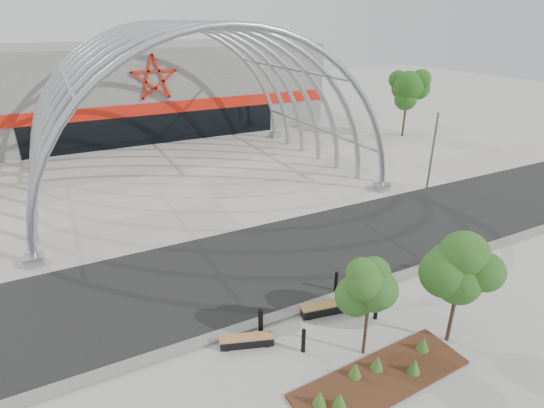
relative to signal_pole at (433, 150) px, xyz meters
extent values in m
plane|color=#9F9F99|center=(-12.97, -7.00, -2.60)|extent=(140.00, 140.00, 0.00)
cube|color=black|center=(-12.97, -3.50, -2.59)|extent=(140.00, 7.00, 0.02)
cube|color=#A5A195|center=(-12.97, 8.50, -2.58)|extent=(60.00, 17.00, 0.04)
cube|color=slate|center=(-12.97, -7.25, -2.54)|extent=(60.00, 0.50, 0.12)
cube|color=slate|center=(-12.97, 26.50, 1.40)|extent=(34.00, 15.00, 8.00)
cube|color=black|center=(-12.97, 19.05, -1.30)|extent=(22.00, 0.25, 2.60)
cube|color=red|center=(-12.97, 19.05, 0.50)|extent=(34.00, 0.30, 1.00)
torus|color=#979DA1|center=(-12.97, 1.00, -2.60)|extent=(20.36, 0.36, 20.36)
torus|color=#979DA1|center=(-12.97, 3.50, -2.60)|extent=(20.36, 0.36, 20.36)
torus|color=#979DA1|center=(-12.97, 6.00, -2.60)|extent=(20.36, 0.36, 20.36)
torus|color=#979DA1|center=(-12.97, 8.50, -2.60)|extent=(20.36, 0.36, 20.36)
torus|color=#979DA1|center=(-12.97, 11.00, -2.60)|extent=(20.36, 0.36, 20.36)
torus|color=#979DA1|center=(-12.97, 13.50, -2.60)|extent=(20.36, 0.36, 20.36)
torus|color=#979DA1|center=(-12.97, 16.00, -2.60)|extent=(20.36, 0.36, 20.36)
cylinder|color=#979DA1|center=(-3.31, 8.50, -0.01)|extent=(0.20, 15.00, 0.20)
cylinder|color=#979DA1|center=(-5.90, 8.50, 4.47)|extent=(0.20, 15.00, 0.20)
cylinder|color=#979DA1|center=(-12.97, 8.50, 7.40)|extent=(0.20, 15.00, 0.20)
cylinder|color=#979DA1|center=(-20.04, 8.50, 4.47)|extent=(0.20, 15.00, 0.20)
cylinder|color=#979DA1|center=(-22.63, 8.50, -0.01)|extent=(0.20, 15.00, 0.20)
cube|color=#979DA1|center=(-22.97, 1.00, -2.35)|extent=(0.80, 0.80, 0.50)
cube|color=#979DA1|center=(-22.97, 16.00, -2.35)|extent=(0.80, 0.80, 0.50)
cube|color=#979DA1|center=(-2.97, 1.00, -2.35)|extent=(0.80, 0.80, 0.50)
cube|color=#979DA1|center=(-2.97, 16.00, -2.35)|extent=(0.80, 0.80, 0.50)
cube|color=#361911|center=(-13.42, -11.31, -2.55)|extent=(5.94, 2.07, 0.11)
cone|color=#3F6D27|center=(-15.21, -11.62, -2.23)|extent=(0.41, 0.41, 0.51)
cone|color=#3F6D27|center=(-13.32, -10.97, -2.23)|extent=(0.41, 0.41, 0.51)
cone|color=#3F6D27|center=(-12.39, -11.61, -2.23)|extent=(0.41, 0.41, 0.51)
cone|color=#3F6D27|center=(-14.11, -10.89, -2.23)|extent=(0.41, 0.41, 0.51)
cone|color=#3F6D27|center=(-11.40, -11.00, -2.23)|extent=(0.41, 0.41, 0.51)
cone|color=#3F6D27|center=(-15.67, -11.30, -2.23)|extent=(0.41, 0.41, 0.51)
cylinder|color=slate|center=(0.00, 0.00, -0.11)|extent=(0.14, 0.14, 4.98)
imported|color=black|center=(0.00, 0.00, 0.98)|extent=(0.39, 0.68, 0.14)
cylinder|color=black|center=(-13.18, -10.13, -1.74)|extent=(0.11, 0.11, 1.73)
ellipsoid|color=#244F1D|center=(-13.18, -10.13, -0.17)|extent=(1.48, 1.48, 1.88)
cylinder|color=#2E2112|center=(-10.19, -10.95, -1.59)|extent=(0.13, 0.13, 2.03)
ellipsoid|color=#214D18|center=(-10.19, -10.95, 0.26)|extent=(1.68, 1.68, 2.21)
cube|color=black|center=(-16.50, -8.07, -2.45)|extent=(1.84, 0.92, 0.31)
cube|color=black|center=(-17.15, -7.85, -2.42)|extent=(0.23, 0.41, 0.36)
cube|color=black|center=(-15.86, -8.29, -2.42)|extent=(0.23, 0.41, 0.36)
cube|color=#9B5734|center=(-16.50, -8.07, -2.24)|extent=(1.90, 0.99, 0.05)
cube|color=black|center=(-13.09, -7.84, -2.43)|extent=(2.07, 0.76, 0.35)
cube|color=black|center=(-13.84, -7.70, -2.40)|extent=(0.20, 0.46, 0.41)
cube|color=black|center=(-12.34, -7.98, -2.40)|extent=(0.20, 0.46, 0.41)
cube|color=olive|center=(-13.09, -7.84, -2.19)|extent=(2.13, 0.84, 0.06)
cylinder|color=black|center=(-15.88, -7.85, -2.05)|extent=(0.18, 0.18, 1.10)
cylinder|color=black|center=(-14.94, -9.17, -2.15)|extent=(0.14, 0.14, 0.90)
cylinder|color=black|center=(-11.97, -6.80, -2.16)|extent=(0.14, 0.14, 0.88)
cylinder|color=black|center=(-11.67, -8.92, -2.14)|extent=(0.15, 0.15, 0.93)
cylinder|color=black|center=(-7.18, -7.68, -2.13)|extent=(0.15, 0.15, 0.94)
cylinder|color=black|center=(8.03, 11.00, -1.09)|extent=(0.20, 0.20, 3.03)
ellipsoid|color=#164710|center=(8.03, 11.00, 1.66)|extent=(2.70, 2.70, 3.30)
camera|label=1|loc=(-20.87, -18.53, 7.63)|focal=28.00mm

